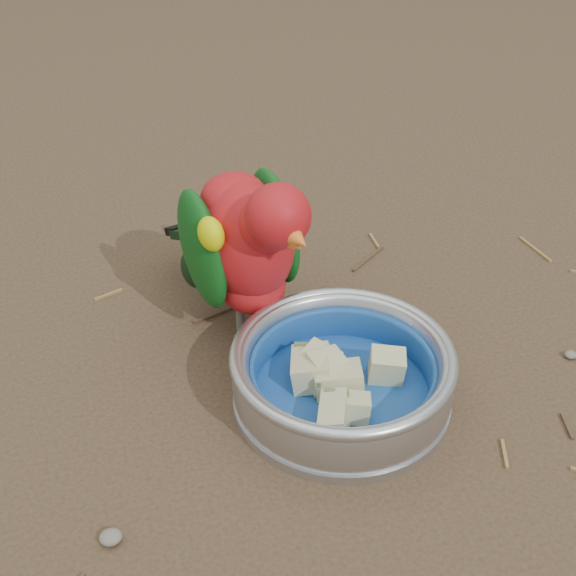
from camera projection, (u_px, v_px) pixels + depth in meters
name	position (u px, v px, depth m)	size (l,w,h in m)	color
ground	(363.00, 476.00, 0.68)	(60.00, 60.00, 0.00)	#483425
food_bowl	(341.00, 396.00, 0.75)	(0.20, 0.20, 0.02)	#B2B2BA
bowl_wall	(343.00, 372.00, 0.73)	(0.20, 0.20, 0.04)	#B2B2BA
fruit_wedges	(342.00, 377.00, 0.74)	(0.12, 0.12, 0.03)	beige
lory_parrot	(248.00, 255.00, 0.79)	(0.11, 0.23, 0.19)	#AE1319
ground_debris	(336.00, 414.00, 0.74)	(0.90, 0.80, 0.01)	olive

